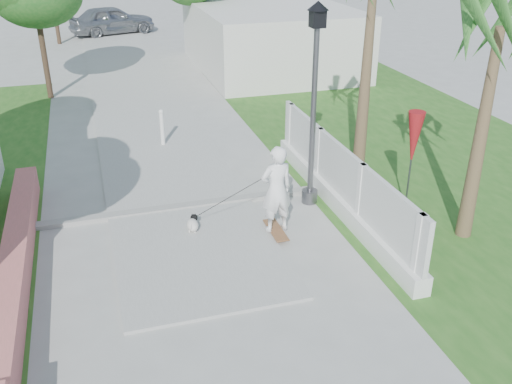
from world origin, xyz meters
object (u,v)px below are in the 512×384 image
object	(u,v)px
patio_umbrella	(414,140)
skateboarder	(244,195)
street_lamp	(314,100)
parked_car	(112,20)
bollard	(162,127)
dog	(193,224)

from	to	relation	value
patio_umbrella	skateboarder	bearing A→B (deg)	178.88
street_lamp	parked_car	distance (m)	22.63
patio_umbrella	parked_car	size ratio (longest dim) A/B	0.51
bollard	skateboarder	xyz separation A→B (m)	(0.89, -5.43, 0.28)
dog	parked_car	bearing A→B (deg)	110.73
dog	parked_car	world-z (taller)	parked_car
patio_umbrella	street_lamp	bearing A→B (deg)	152.24
bollard	parked_car	distance (m)	17.90
street_lamp	patio_umbrella	world-z (taller)	street_lamp
parked_car	skateboarder	bearing A→B (deg)	165.94
bollard	dog	bearing A→B (deg)	-91.42
patio_umbrella	parked_car	bearing A→B (deg)	101.48
bollard	dog	xyz separation A→B (m)	(-0.13, -5.10, -0.39)
patio_umbrella	parked_car	world-z (taller)	patio_umbrella
street_lamp	patio_umbrella	xyz separation A→B (m)	(1.90, -1.00, -0.74)
street_lamp	parked_car	xyz separation A→B (m)	(-2.85, 22.39, -1.65)
bollard	parked_car	xyz separation A→B (m)	(-0.15, 17.89, 0.19)
bollard	patio_umbrella	xyz separation A→B (m)	(4.60, -5.50, 1.10)
bollard	patio_umbrella	bearing A→B (deg)	-50.09
street_lamp	dog	size ratio (longest dim) A/B	8.98
patio_umbrella	dog	size ratio (longest dim) A/B	4.65
dog	patio_umbrella	bearing A→B (deg)	15.80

